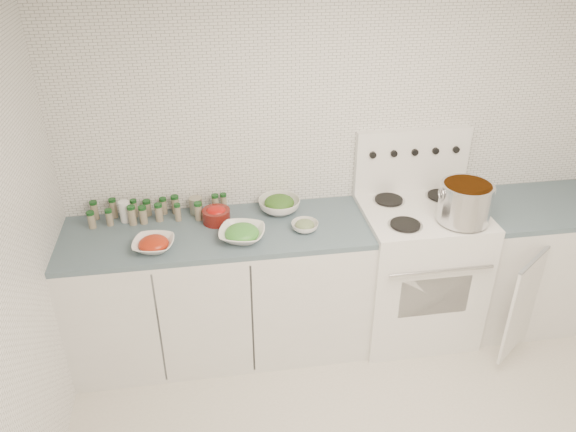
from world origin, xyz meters
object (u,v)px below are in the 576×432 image
object	(u,v)px
bowl_tomato	(154,244)
stove	(416,267)
stock_pot	(465,201)
bowl_snowpea	(242,233)

from	to	relation	value
bowl_tomato	stove	bearing A→B (deg)	5.03
stock_pot	bowl_snowpea	size ratio (longest dim) A/B	1.02
stove	bowl_snowpea	xyz separation A→B (m)	(-1.16, -0.12, 0.44)
stove	bowl_tomato	world-z (taller)	stove
stove	bowl_tomato	bearing A→B (deg)	-174.97
bowl_tomato	bowl_snowpea	distance (m)	0.51
bowl_tomato	stock_pot	bearing A→B (deg)	-1.03
stock_pot	bowl_tomato	world-z (taller)	stock_pot
stove	bowl_snowpea	distance (m)	1.24
stock_pot	bowl_snowpea	world-z (taller)	stock_pot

